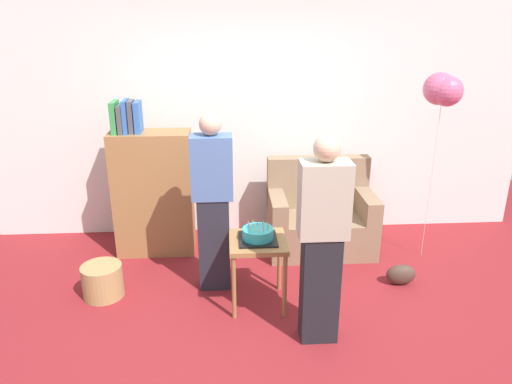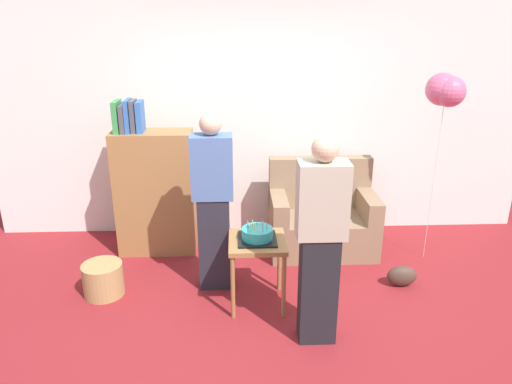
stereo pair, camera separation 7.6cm
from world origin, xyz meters
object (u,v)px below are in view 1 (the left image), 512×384
bookshelf (153,190)px  balloon_bunch (443,90)px  side_table (258,250)px  wicker_basket (103,281)px  birthday_cake (258,234)px  person_holding_cake (322,241)px  couch (320,218)px  person_blowing_candles (213,203)px  handbag (401,275)px

bookshelf → balloon_bunch: (2.78, -0.34, 1.05)m
side_table → wicker_basket: bearing=171.7°
bookshelf → birthday_cake: 1.48m
wicker_basket → person_holding_cake: bearing=-21.1°
couch → person_blowing_candles: size_ratio=0.67×
couch → person_holding_cake: size_ratio=0.67×
couch → birthday_cake: (-0.74, -1.04, 0.32)m
bookshelf → birthday_cake: (1.02, -1.07, -0.02)m
person_blowing_candles → wicker_basket: 1.22m
person_blowing_candles → person_holding_cake: (0.82, -0.82, 0.00)m
couch → person_blowing_candles: (-1.11, -0.73, 0.49)m
birthday_cake → wicker_basket: (-1.38, 0.20, -0.51)m
wicker_basket → bookshelf: bearing=67.5°
birthday_cake → couch: bearing=54.8°
person_holding_cake → balloon_bunch: balloon_bunch is taller
person_blowing_candles → person_holding_cake: 1.16m
birthday_cake → person_holding_cake: size_ratio=0.20×
bookshelf → balloon_bunch: bearing=-6.9°
bookshelf → balloon_bunch: balloon_bunch is taller
birthday_cake → balloon_bunch: balloon_bunch is taller
side_table → handbag: (1.36, 0.23, -0.42)m
balloon_bunch → bookshelf: bearing=173.1°
bookshelf → wicker_basket: size_ratio=4.50×
bookshelf → side_table: (1.02, -1.07, -0.17)m
wicker_basket → handbag: wicker_basket is taller
handbag → person_holding_cake: bearing=-141.8°
side_table → balloon_bunch: (1.76, 0.73, 1.22)m
side_table → person_holding_cake: size_ratio=0.38×
person_holding_cake → person_blowing_candles: bearing=-45.1°
bookshelf → side_table: bearing=-46.5°
side_table → birthday_cake: (0.00, -0.00, 0.14)m
couch → handbag: (0.63, -0.82, -0.24)m
birthday_cake → handbag: birthday_cake is taller
bookshelf → birthday_cake: bookshelf is taller
bookshelf → birthday_cake: size_ratio=5.06×
handbag → person_blowing_candles: bearing=177.0°
person_holding_cake → balloon_bunch: size_ratio=0.86×
person_blowing_candles → handbag: size_ratio=5.82×
side_table → bookshelf: bearing=133.5°
birthday_cake → person_blowing_candles: person_blowing_candles is taller
bookshelf → person_blowing_candles: 1.00m
person_blowing_candles → bookshelf: bearing=150.7°
person_holding_cake → handbag: bearing=-141.8°
person_holding_cake → handbag: size_ratio=5.82×
handbag → side_table: bearing=-170.5°
couch → bookshelf: size_ratio=0.68×
person_holding_cake → wicker_basket: (-1.82, 0.70, -0.68)m
person_blowing_candles → balloon_bunch: (2.14, 0.42, 0.90)m
couch → bookshelf: 1.79m
couch → side_table: couch is taller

